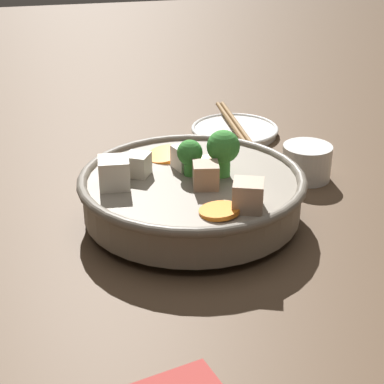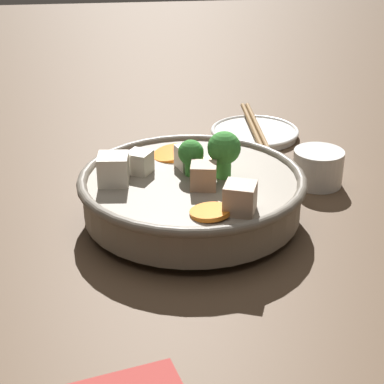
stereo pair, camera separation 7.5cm
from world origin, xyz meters
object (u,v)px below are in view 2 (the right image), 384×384
Objects in this scene: stirfry_bowl at (192,190)px; chopsticks_pair at (255,127)px; tea_cup at (318,167)px; side_saucer at (255,132)px.

stirfry_bowl reaches higher than chopsticks_pair.
side_saucer is at bearing 103.93° from tea_cup.
stirfry_bowl is at bearing -117.22° from chopsticks_pair.
stirfry_bowl is 0.29m from chopsticks_pair.
tea_cup reaches higher than side_saucer.
tea_cup reaches higher than chopsticks_pair.
chopsticks_pair is (-0.04, 0.18, -0.01)m from tea_cup.
chopsticks_pair is at bearing 103.93° from tea_cup.
chopsticks_pair is at bearing 180.00° from side_saucer.
tea_cup is (0.18, 0.08, -0.01)m from stirfry_bowl.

